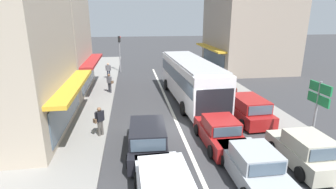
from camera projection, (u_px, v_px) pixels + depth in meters
ground_plane at (180, 129)px, 15.48m from camera, size 140.00×140.00×0.00m
lane_centre_line at (170, 107)px, 19.27m from camera, size 0.20×28.00×0.01m
sidewalk_left at (79, 102)px, 20.22m from camera, size 5.20×44.00×0.14m
kerb_right at (239, 95)px, 21.98m from camera, size 2.80×44.00×0.12m
shopfront_mid_block at (38, 43)px, 21.48m from camera, size 8.54×7.94×8.49m
building_right_far at (248, 33)px, 31.69m from camera, size 9.52×10.18×8.85m
city_bus at (190, 77)px, 20.13m from camera, size 3.08×10.95×3.23m
sedan_queue_gap_filler at (254, 167)px, 10.49m from camera, size 1.90×4.20×1.47m
wagon_adjacent_lane_trail at (148, 139)px, 12.61m from camera, size 2.09×4.58×1.58m
sedan_queue_far_back at (220, 133)px, 13.51m from camera, size 1.95×4.23×1.47m
parked_hatchback_kerb_front at (305, 151)px, 11.56m from camera, size 1.83×3.70×1.54m
parked_wagon_kerb_second at (247, 109)px, 16.62m from camera, size 2.05×4.56×1.58m
parked_hatchback_kerb_third at (220, 86)px, 22.30m from camera, size 1.92×3.76×1.54m
parked_sedan_kerb_rear at (198, 71)px, 28.19m from camera, size 1.95×4.23×1.47m
traffic_light_downstreet at (120, 48)px, 30.00m from camera, size 0.32×0.24×4.20m
directional_road_sign at (318, 100)px, 12.09m from camera, size 0.10×1.40×3.60m
pedestrian_with_handbag_near at (100, 120)px, 14.13m from camera, size 0.59×0.52×1.63m
pedestrian_browsing_midblock at (108, 70)px, 26.96m from camera, size 0.56×0.28×1.63m
pedestrian_far_walker at (110, 82)px, 22.07m from camera, size 0.59×0.51×1.63m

